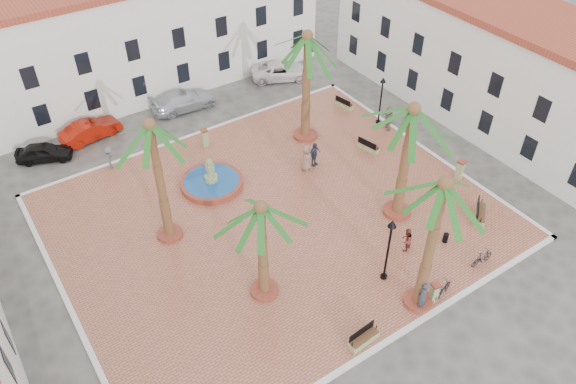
# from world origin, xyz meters

# --- Properties ---
(ground) EXTENTS (120.00, 120.00, 0.00)m
(ground) POSITION_xyz_m (0.00, 0.00, 0.00)
(ground) COLOR #56544F
(ground) RESTS_ON ground
(plaza) EXTENTS (26.00, 22.00, 0.15)m
(plaza) POSITION_xyz_m (0.00, 0.00, 0.07)
(plaza) COLOR #AB5F46
(plaza) RESTS_ON ground
(kerb_n) EXTENTS (26.30, 0.30, 0.16)m
(kerb_n) POSITION_xyz_m (0.00, 11.00, 0.08)
(kerb_n) COLOR silver
(kerb_n) RESTS_ON ground
(kerb_s) EXTENTS (26.30, 0.30, 0.16)m
(kerb_s) POSITION_xyz_m (0.00, -11.00, 0.08)
(kerb_s) COLOR silver
(kerb_s) RESTS_ON ground
(kerb_e) EXTENTS (0.30, 22.30, 0.16)m
(kerb_e) POSITION_xyz_m (13.00, 0.00, 0.08)
(kerb_e) COLOR silver
(kerb_e) RESTS_ON ground
(kerb_w) EXTENTS (0.30, 22.30, 0.16)m
(kerb_w) POSITION_xyz_m (-13.00, 0.00, 0.08)
(kerb_w) COLOR silver
(kerb_w) RESTS_ON ground
(building_north) EXTENTS (30.40, 7.40, 9.50)m
(building_north) POSITION_xyz_m (-0.00, 19.99, 4.77)
(building_north) COLOR white
(building_north) RESTS_ON ground
(building_east) EXTENTS (7.40, 26.40, 9.00)m
(building_east) POSITION_xyz_m (19.99, 2.00, 4.52)
(building_east) COLOR white
(building_east) RESTS_ON ground
(fountain) EXTENTS (4.17, 4.17, 2.16)m
(fountain) POSITION_xyz_m (-1.88, 4.88, 0.44)
(fountain) COLOR #9E402D
(fountain) RESTS_ON plaza
(palm_nw) EXTENTS (5.05, 5.05, 8.31)m
(palm_nw) POSITION_xyz_m (-6.23, 2.07, 7.25)
(palm_nw) COLOR #9E402D
(palm_nw) RESTS_ON plaza
(palm_sw) EXTENTS (5.10, 5.10, 6.52)m
(palm_sw) POSITION_xyz_m (-3.81, -4.84, 5.53)
(palm_sw) COLOR #9E402D
(palm_sw) RESTS_ON plaza
(palm_s) EXTENTS (5.17, 5.17, 8.62)m
(palm_s) POSITION_xyz_m (2.63, -10.06, 7.52)
(palm_s) COLOR #9E402D
(palm_s) RESTS_ON plaza
(palm_e) EXTENTS (5.77, 5.77, 8.03)m
(palm_e) POSITION_xyz_m (6.58, -4.07, 6.86)
(palm_e) COLOR #9E402D
(palm_e) RESTS_ON plaza
(palm_ne) EXTENTS (5.76, 5.76, 8.42)m
(palm_ne) POSITION_xyz_m (6.62, 6.07, 7.23)
(palm_ne) COLOR #9E402D
(palm_ne) RESTS_ON plaza
(bench_s) EXTENTS (1.78, 0.66, 0.92)m
(bench_s) POSITION_xyz_m (-1.41, -10.38, 0.41)
(bench_s) COLOR #92A066
(bench_s) RESTS_ON plaza
(bench_se) EXTENTS (1.91, 1.72, 1.04)m
(bench_se) POSITION_xyz_m (10.52, -7.33, 0.44)
(bench_se) COLOR #92A066
(bench_se) RESTS_ON plaza
(bench_e) EXTENTS (0.88, 1.77, 0.89)m
(bench_e) POSITION_xyz_m (9.43, 2.14, 0.40)
(bench_e) COLOR #92A066
(bench_e) RESTS_ON plaza
(bench_ne) EXTENTS (0.80, 1.67, 0.85)m
(bench_ne) POSITION_xyz_m (11.62, 7.74, 0.39)
(bench_ne) COLOR #92A066
(bench_ne) RESTS_ON plaza
(lamppost_s) EXTENTS (0.48, 0.48, 4.38)m
(lamppost_s) POSITION_xyz_m (2.27, -7.72, 3.12)
(lamppost_s) COLOR black
(lamppost_s) RESTS_ON plaza
(lamppost_e) EXTENTS (0.42, 0.42, 3.91)m
(lamppost_e) POSITION_xyz_m (12.40, 4.46, 2.80)
(lamppost_e) COLOR black
(lamppost_e) RESTS_ON plaza
(bollard_se) EXTENTS (0.53, 0.53, 1.28)m
(bollard_se) POSITION_xyz_m (3.38, -10.40, 0.81)
(bollard_se) COLOR #92A066
(bollard_se) RESTS_ON plaza
(bollard_n) EXTENTS (0.56, 0.56, 1.39)m
(bollard_n) POSITION_xyz_m (-0.14, 9.17, 0.87)
(bollard_n) COLOR #92A066
(bollard_n) RESTS_ON plaza
(bollard_e) EXTENTS (0.61, 0.61, 1.45)m
(bollard_e) POSITION_xyz_m (12.40, -3.81, 0.90)
(bollard_e) COLOR #92A066
(bollard_e) RESTS_ON plaza
(litter_bin) EXTENTS (0.32, 0.32, 0.62)m
(litter_bin) POSITION_xyz_m (7.19, -7.63, 0.46)
(litter_bin) COLOR black
(litter_bin) RESTS_ON plaza
(cyclist_a) EXTENTS (0.82, 0.68, 1.91)m
(cyclist_a) POSITION_xyz_m (2.46, -10.40, 1.11)
(cyclist_a) COLOR #303645
(cyclist_a) RESTS_ON plaza
(bicycle_a) EXTENTS (1.62, 0.92, 0.81)m
(bicycle_a) POSITION_xyz_m (4.11, -10.40, 0.55)
(bicycle_a) COLOR black
(bicycle_a) RESTS_ON plaza
(cyclist_b) EXTENTS (0.94, 0.84, 1.61)m
(cyclist_b) POSITION_xyz_m (4.75, -6.77, 0.96)
(cyclist_b) COLOR maroon
(cyclist_b) RESTS_ON plaza
(bicycle_b) EXTENTS (1.64, 0.52, 0.98)m
(bicycle_b) POSITION_xyz_m (7.59, -10.03, 0.64)
(bicycle_b) COLOR black
(bicycle_b) RESTS_ON plaza
(pedestrian_fountain_a) EXTENTS (1.12, 1.01, 1.92)m
(pedestrian_fountain_a) POSITION_xyz_m (4.38, 2.78, 1.11)
(pedestrian_fountain_a) COLOR #8A6A57
(pedestrian_fountain_a) RESTS_ON plaza
(pedestrian_fountain_b) EXTENTS (1.13, 0.63, 1.83)m
(pedestrian_fountain_b) POSITION_xyz_m (5.11, 2.87, 1.06)
(pedestrian_fountain_b) COLOR #2F354E
(pedestrian_fountain_b) RESTS_ON plaza
(pedestrian_north) EXTENTS (1.06, 1.31, 1.76)m
(pedestrian_north) POSITION_xyz_m (-6.76, 10.40, 1.03)
(pedestrian_north) COLOR #55565A
(pedestrian_north) RESTS_ON plaza
(pedestrian_east) EXTENTS (0.87, 1.85, 1.92)m
(pedestrian_east) POSITION_xyz_m (12.40, 3.43, 1.11)
(pedestrian_east) COLOR slate
(pedestrian_east) RESTS_ON plaza
(car_black) EXTENTS (4.15, 2.94, 1.31)m
(car_black) POSITION_xyz_m (-10.28, 14.20, 0.66)
(car_black) COLOR black
(car_black) RESTS_ON ground
(car_red) EXTENTS (4.67, 2.19, 1.48)m
(car_red) POSITION_xyz_m (-6.65, 14.94, 0.74)
(car_red) COLOR #A11406
(car_red) RESTS_ON ground
(car_silver) EXTENTS (5.28, 2.36, 1.51)m
(car_silver) POSITION_xyz_m (0.97, 14.88, 0.75)
(car_silver) COLOR silver
(car_silver) RESTS_ON ground
(car_white) EXTENTS (5.71, 4.35, 1.44)m
(car_white) POSITION_xyz_m (10.14, 14.71, 0.72)
(car_white) COLOR white
(car_white) RESTS_ON ground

